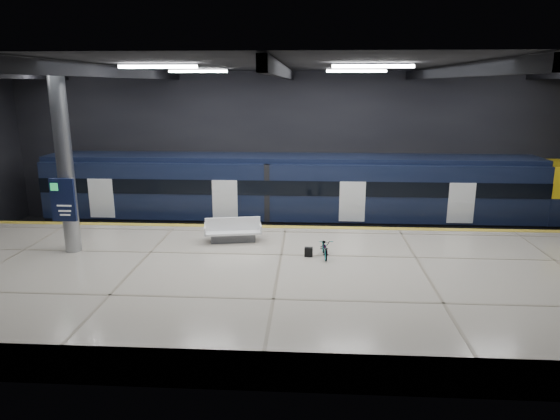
{
  "coord_description": "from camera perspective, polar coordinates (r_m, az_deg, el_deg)",
  "views": [
    {
      "loc": [
        1.02,
        -18.73,
        7.32
      ],
      "look_at": [
        -0.19,
        1.5,
        2.2
      ],
      "focal_mm": 32.0,
      "sensor_mm": 36.0,
      "label": 1
    }
  ],
  "objects": [
    {
      "name": "bench",
      "position": [
        20.36,
        -5.4,
        -2.63
      ],
      "size": [
        2.43,
        1.35,
        1.01
      ],
      "rotation": [
        0.0,
        0.0,
        0.19
      ],
      "color": "#595B60",
      "rests_on": "platform"
    },
    {
      "name": "room_shell",
      "position": [
        18.83,
        0.31,
        9.3
      ],
      "size": [
        30.1,
        16.1,
        8.05
      ],
      "color": "black",
      "rests_on": "ground"
    },
    {
      "name": "bicycle",
      "position": [
        18.55,
        5.15,
        -4.28
      ],
      "size": [
        0.59,
        1.42,
        0.73
      ],
      "primitive_type": "imported",
      "rotation": [
        0.0,
        0.0,
        0.08
      ],
      "color": "#99999E",
      "rests_on": "platform"
    },
    {
      "name": "platform",
      "position": [
        17.62,
        -0.16,
        -8.42
      ],
      "size": [
        30.0,
        11.0,
        1.1
      ],
      "primitive_type": "cube",
      "color": "beige",
      "rests_on": "ground"
    },
    {
      "name": "safety_strip",
      "position": [
        22.39,
        0.68,
        -1.94
      ],
      "size": [
        30.0,
        0.4,
        0.01
      ],
      "primitive_type": "cube",
      "color": "gold",
      "rests_on": "platform"
    },
    {
      "name": "pannier_bag",
      "position": [
        18.6,
        3.29,
        -4.81
      ],
      "size": [
        0.31,
        0.2,
        0.35
      ],
      "primitive_type": "cube",
      "rotation": [
        0.0,
        0.0,
        -0.06
      ],
      "color": "black",
      "rests_on": "platform"
    },
    {
      "name": "rails",
      "position": [
        25.31,
        0.97,
        -2.44
      ],
      "size": [
        30.0,
        1.52,
        0.16
      ],
      "color": "gray",
      "rests_on": "ground"
    },
    {
      "name": "ground",
      "position": [
        20.14,
        0.29,
        -7.14
      ],
      "size": [
        30.0,
        30.0,
        0.0
      ],
      "primitive_type": "plane",
      "color": "black",
      "rests_on": "ground"
    },
    {
      "name": "train",
      "position": [
        24.81,
        5.22,
        1.87
      ],
      "size": [
        29.4,
        2.84,
        3.79
      ],
      "color": "black",
      "rests_on": "ground"
    },
    {
      "name": "info_column",
      "position": [
        20.08,
        -23.4,
        4.83
      ],
      "size": [
        0.9,
        0.78,
        6.9
      ],
      "color": "#9EA0A5",
      "rests_on": "platform"
    }
  ]
}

